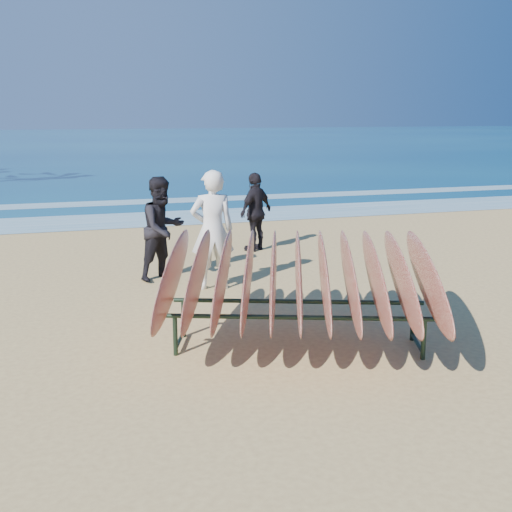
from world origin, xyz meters
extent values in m
plane|color=tan|center=(0.00, 0.00, 0.00)|extent=(120.00, 120.00, 0.00)
plane|color=navy|center=(0.00, 55.00, 0.01)|extent=(160.00, 160.00, 0.00)
plane|color=white|center=(0.00, 10.00, 0.01)|extent=(160.00, 160.00, 0.00)
plane|color=white|center=(0.00, 13.50, 0.01)|extent=(160.00, 160.00, 0.00)
cylinder|color=black|center=(-1.29, -0.11, 0.25)|extent=(0.06, 0.06, 0.50)
cylinder|color=black|center=(1.50, -1.09, 0.25)|extent=(0.06, 0.06, 0.50)
cylinder|color=black|center=(-1.08, 0.50, 0.25)|extent=(0.06, 0.06, 0.50)
cylinder|color=black|center=(1.72, -0.47, 0.25)|extent=(0.06, 0.06, 0.50)
cylinder|color=black|center=(0.11, -0.60, 0.50)|extent=(3.04, 1.11, 0.06)
cylinder|color=black|center=(0.32, 0.01, 0.50)|extent=(3.04, 1.11, 0.06)
cylinder|color=black|center=(-1.18, 0.20, 0.08)|extent=(0.26, 0.63, 0.04)
cylinder|color=black|center=(1.61, -0.78, 0.08)|extent=(0.26, 0.63, 0.04)
ellipsoid|color=#6D0F07|center=(-1.25, 0.22, 0.91)|extent=(1.02, 2.74, 1.09)
ellipsoid|color=#6D0F07|center=(-0.96, 0.12, 0.91)|extent=(1.02, 2.74, 1.09)
ellipsoid|color=#6D0F07|center=(-0.66, 0.01, 0.91)|extent=(1.02, 2.74, 1.09)
ellipsoid|color=#6D0F07|center=(-0.37, -0.09, 0.91)|extent=(1.02, 2.74, 1.09)
ellipsoid|color=#6D0F07|center=(-0.08, -0.19, 0.91)|extent=(1.02, 2.74, 1.09)
ellipsoid|color=#6D0F07|center=(0.21, -0.29, 0.91)|extent=(1.02, 2.74, 1.09)
ellipsoid|color=#6D0F07|center=(0.51, -0.40, 0.91)|extent=(1.02, 2.74, 1.09)
ellipsoid|color=#6D0F07|center=(0.80, -0.50, 0.91)|extent=(1.02, 2.74, 1.09)
ellipsoid|color=#6D0F07|center=(1.09, -0.60, 0.91)|extent=(1.02, 2.74, 1.09)
ellipsoid|color=#6D0F07|center=(1.38, -0.70, 0.91)|extent=(1.02, 2.74, 1.09)
ellipsoid|color=#6D0F07|center=(1.68, -0.80, 0.91)|extent=(1.02, 2.74, 1.09)
imported|color=silver|center=(-0.17, 2.70, 0.98)|extent=(0.75, 0.52, 1.97)
imported|color=black|center=(-0.86, 3.53, 0.90)|extent=(1.10, 1.02, 1.80)
imported|color=black|center=(1.37, 5.35, 0.82)|extent=(1.01, 0.90, 1.65)
camera|label=1|loc=(-2.47, -7.38, 2.89)|focal=45.00mm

